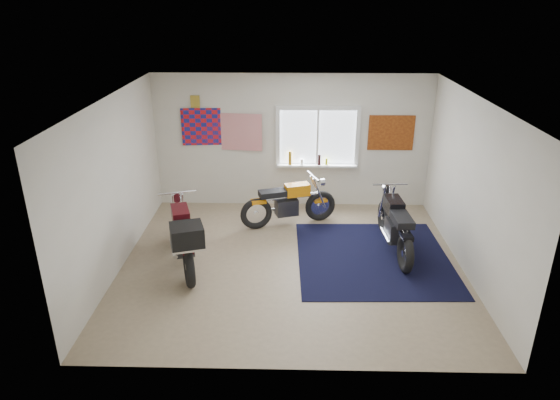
{
  "coord_description": "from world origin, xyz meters",
  "views": [
    {
      "loc": [
        -0.01,
        -7.16,
        4.11
      ],
      "look_at": [
        -0.2,
        0.4,
        0.96
      ],
      "focal_mm": 32.0,
      "sensor_mm": 36.0,
      "label": 1
    }
  ],
  "objects_px": {
    "navy_rug": "(373,257)",
    "black_chrome_bike": "(395,226)",
    "yellow_triumph": "(288,204)",
    "maroon_tourer": "(184,237)"
  },
  "relations": [
    {
      "from": "navy_rug",
      "to": "black_chrome_bike",
      "type": "relative_size",
      "value": 1.28
    },
    {
      "from": "black_chrome_bike",
      "to": "navy_rug",
      "type": "bearing_deg",
      "value": 122.56
    },
    {
      "from": "navy_rug",
      "to": "yellow_triumph",
      "type": "bearing_deg",
      "value": 138.22
    },
    {
      "from": "navy_rug",
      "to": "maroon_tourer",
      "type": "relative_size",
      "value": 1.26
    },
    {
      "from": "navy_rug",
      "to": "black_chrome_bike",
      "type": "xyz_separation_m",
      "value": [
        0.38,
        0.28,
        0.45
      ]
    },
    {
      "from": "navy_rug",
      "to": "black_chrome_bike",
      "type": "distance_m",
      "value": 0.65
    },
    {
      "from": "black_chrome_bike",
      "to": "maroon_tourer",
      "type": "height_order",
      "value": "maroon_tourer"
    },
    {
      "from": "yellow_triumph",
      "to": "maroon_tourer",
      "type": "height_order",
      "value": "maroon_tourer"
    },
    {
      "from": "yellow_triumph",
      "to": "black_chrome_bike",
      "type": "bearing_deg",
      "value": -47.33
    },
    {
      "from": "yellow_triumph",
      "to": "maroon_tourer",
      "type": "relative_size",
      "value": 0.88
    }
  ]
}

